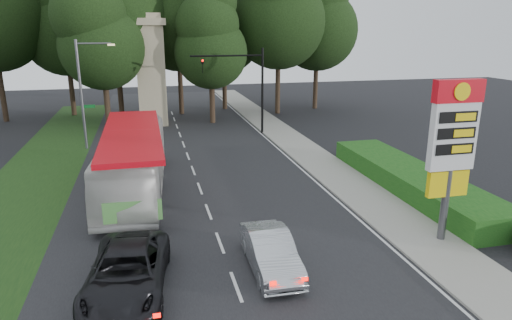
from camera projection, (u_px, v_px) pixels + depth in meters
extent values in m
plane|color=black|center=(239.00, 295.00, 15.53)|extent=(120.00, 120.00, 0.00)
cube|color=black|center=(198.00, 183.00, 26.72)|extent=(14.00, 80.00, 0.02)
cube|color=gray|center=(333.00, 172.00, 28.64)|extent=(3.00, 80.00, 0.12)
cube|color=#193814|center=(44.00, 165.00, 30.16)|extent=(5.00, 50.00, 0.02)
cube|color=#144612|center=(412.00, 180.00, 25.44)|extent=(3.00, 14.00, 1.20)
cylinder|color=#59595E|center=(444.00, 206.00, 19.04)|extent=(0.32, 0.32, 3.20)
cube|color=yellow|center=(447.00, 183.00, 18.76)|extent=(1.80, 0.25, 1.10)
cube|color=silver|center=(453.00, 136.00, 18.21)|extent=(2.00, 0.35, 2.80)
cube|color=red|center=(459.00, 91.00, 17.71)|extent=(2.10, 0.40, 0.90)
cylinder|color=yellow|center=(462.00, 92.00, 17.50)|extent=(0.70, 0.05, 0.70)
cube|color=black|center=(459.00, 117.00, 17.81)|extent=(1.70, 0.04, 0.45)
cube|color=black|center=(457.00, 133.00, 17.99)|extent=(1.70, 0.04, 0.45)
cube|color=black|center=(455.00, 149.00, 18.17)|extent=(1.70, 0.04, 0.45)
cylinder|color=black|center=(262.00, 92.00, 38.52)|extent=(0.20, 0.20, 7.20)
cylinder|color=black|center=(227.00, 56.00, 37.00)|extent=(6.00, 0.14, 0.14)
imported|color=black|center=(202.00, 59.00, 36.62)|extent=(0.18, 0.22, 1.10)
sphere|color=#FF0C05|center=(203.00, 61.00, 36.50)|extent=(0.18, 0.18, 0.18)
cylinder|color=#59595E|center=(81.00, 96.00, 33.31)|extent=(0.20, 0.20, 8.00)
cylinder|color=#59595E|center=(94.00, 43.00, 32.56)|extent=(2.40, 0.12, 0.12)
cube|color=#FFE599|center=(111.00, 45.00, 32.86)|extent=(0.50, 0.22, 0.14)
cube|color=#0C591E|center=(89.00, 106.00, 33.64)|extent=(0.85, 0.04, 0.22)
cube|color=#0C591E|center=(84.00, 110.00, 34.04)|extent=(0.04, 0.85, 0.22)
cube|color=tan|center=(151.00, 76.00, 41.82)|extent=(2.50, 2.50, 9.00)
cube|color=tan|center=(148.00, 22.00, 40.49)|extent=(3.00, 3.00, 0.60)
cube|color=tan|center=(147.00, 16.00, 40.35)|extent=(2.20, 2.20, 0.50)
cylinder|color=#2D2116|center=(2.00, 89.00, 43.68)|extent=(0.50, 0.50, 6.30)
cylinder|color=#2D2116|center=(72.00, 89.00, 47.03)|extent=(0.50, 0.50, 5.40)
sphere|color=black|center=(65.00, 33.00, 45.49)|extent=(8.40, 8.40, 8.40)
sphere|color=black|center=(62.00, 2.00, 44.66)|extent=(7.20, 7.20, 7.20)
cylinder|color=#2D2116|center=(120.00, 87.00, 44.29)|extent=(0.50, 0.50, 6.48)
sphere|color=black|center=(114.00, 15.00, 42.44)|extent=(10.08, 10.08, 10.08)
cylinder|color=#2D2116|center=(181.00, 86.00, 47.59)|extent=(0.50, 0.50, 5.94)
sphere|color=black|center=(178.00, 25.00, 45.90)|extent=(9.24, 9.24, 9.24)
cylinder|color=#2D2116|center=(224.00, 86.00, 50.70)|extent=(0.50, 0.50, 5.22)
sphere|color=black|center=(224.00, 36.00, 49.21)|extent=(8.12, 8.12, 8.12)
sphere|color=black|center=(223.00, 7.00, 48.40)|extent=(6.96, 6.96, 6.96)
cylinder|color=#2D2116|center=(278.00, 84.00, 47.98)|extent=(0.50, 0.50, 6.12)
sphere|color=black|center=(279.00, 22.00, 46.23)|extent=(9.52, 9.52, 9.52)
cylinder|color=#2D2116|center=(316.00, 84.00, 51.06)|extent=(0.50, 0.50, 5.58)
sphere|color=black|center=(317.00, 30.00, 49.46)|extent=(8.68, 8.68, 8.68)
sphere|color=black|center=(319.00, 0.00, 48.60)|extent=(7.44, 7.44, 7.44)
cylinder|color=#2D2116|center=(107.00, 103.00, 40.58)|extent=(0.50, 0.50, 4.68)
sphere|color=black|center=(102.00, 47.00, 39.24)|extent=(7.28, 7.28, 7.28)
sphere|color=black|center=(99.00, 16.00, 38.52)|extent=(6.24, 6.24, 6.24)
cylinder|color=#2D2116|center=(212.00, 100.00, 43.26)|extent=(0.50, 0.50, 4.32)
sphere|color=black|center=(211.00, 52.00, 42.02)|extent=(6.72, 6.72, 6.72)
sphere|color=black|center=(210.00, 25.00, 41.35)|extent=(5.76, 5.76, 5.76)
sphere|color=black|center=(210.00, 2.00, 40.79)|extent=(4.32, 4.32, 4.32)
imported|color=silver|center=(134.00, 162.00, 24.90)|extent=(3.74, 12.56, 3.45)
imported|color=#B3B7BB|center=(271.00, 252.00, 16.99)|extent=(1.61, 4.45, 1.46)
imported|color=black|center=(127.00, 272.00, 15.47)|extent=(3.22, 5.86, 1.55)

